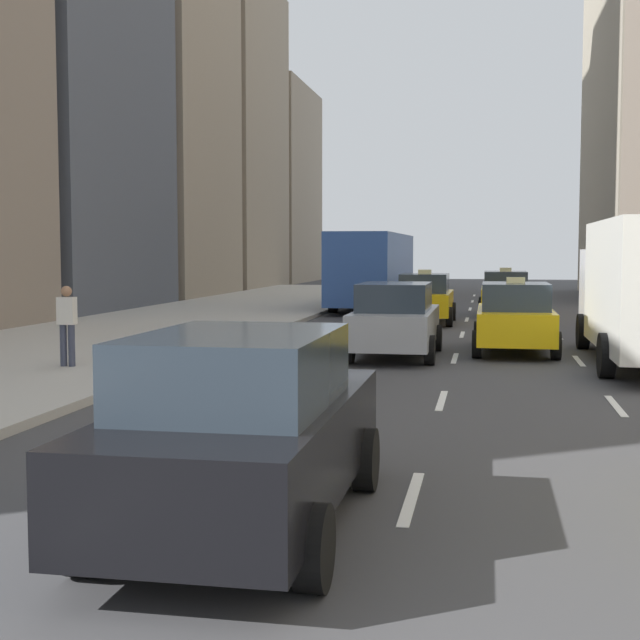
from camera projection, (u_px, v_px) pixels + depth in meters
name	position (u px, v px, depth m)	size (l,w,h in m)	color
sidewalk_left	(170.00, 325.00, 29.44)	(8.00, 66.00, 0.15)	#ADAAA3
lane_markings	(459.00, 345.00, 23.75)	(5.72, 56.00, 0.01)	white
building_row_left	(109.00, 48.00, 41.06)	(6.00, 76.05, 32.73)	gray
taxi_lead	(515.00, 317.00, 21.89)	(2.02, 4.40, 1.87)	yellow
taxi_second	(425.00, 298.00, 30.83)	(2.02, 4.40, 1.87)	yellow
taxi_third	(505.00, 293.00, 34.38)	(2.02, 4.40, 1.87)	yellow
sedan_black_near	(244.00, 429.00, 7.98)	(2.02, 4.56, 1.80)	black
sedan_silver_behind	(395.00, 319.00, 21.00)	(2.02, 4.60, 1.76)	#9EA0A5
city_bus	(374.00, 267.00, 39.09)	(2.80, 11.61, 3.25)	#2D519E
pedestrian_far_walking	(67.00, 322.00, 18.18)	(0.36, 0.22, 1.65)	#383D51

